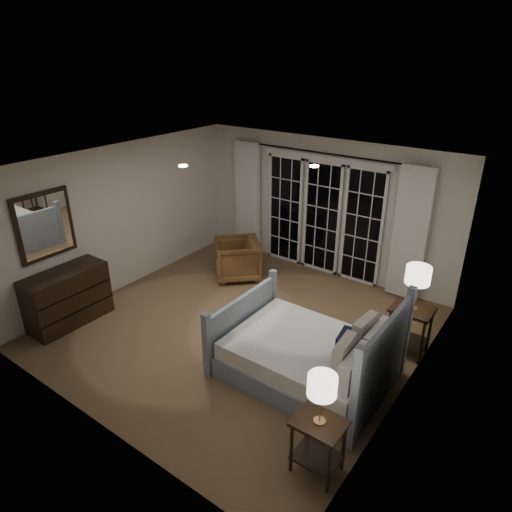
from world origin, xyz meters
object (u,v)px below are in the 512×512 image
Objects in this scene: nightstand_right at (410,323)px; bed at (310,357)px; armchair at (237,259)px; dresser at (68,297)px; lamp_left at (322,386)px; lamp_right at (418,275)px; nightstand_left at (318,439)px.

bed is at bearing -123.68° from nightstand_right.
dresser reaches higher than armchair.
bed reaches higher than armchair.
armchair is (-3.34, 0.42, -0.10)m from nightstand_right.
lamp_left is 2.48m from lamp_right.
nightstand_right is at bearing 7.13° from lamp_right.
nightstand_left is at bearing 0.00° from lamp_left.
dresser is at bearing -152.85° from nightstand_right.
nightstand_right is at bearing 38.70° from armchair.
lamp_left is at bearing -2.22° from dresser.
nightstand_left is 2.60m from lamp_right.
bed reaches higher than nightstand_right.
lamp_left is (0.79, -1.21, 0.76)m from bed.
dresser is at bearing -164.09° from bed.
lamp_left reaches higher than nightstand_right.
nightstand_left is 2.48m from nightstand_right.
lamp_left is 0.87× the size of lamp_right.
dresser is (-4.49, -2.30, -0.04)m from nightstand_right.
dresser is (-4.44, 0.17, -0.64)m from lamp_left.
nightstand_left is 0.80× the size of armchair.
nightstand_left is at bearing -2.22° from dresser.
nightstand_right reaches higher than nightstand_left.
bed is 1.69× the size of dresser.
bed is 2.58× the size of armchair.
armchair is (-3.29, 2.89, -0.06)m from nightstand_left.
bed reaches higher than lamp_left.
nightstand_right is 2.55m from lamp_left.
armchair is 2.95m from dresser.
nightstand_left is at bearing -91.25° from nightstand_right.
lamp_left reaches higher than dresser.
armchair is at bearing 138.66° from lamp_left.
nightstand_left is 0.52× the size of dresser.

